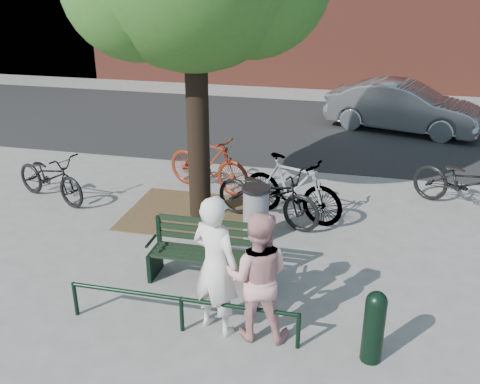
% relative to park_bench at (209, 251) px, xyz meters
% --- Properties ---
extents(ground, '(90.00, 90.00, 0.00)m').
position_rel_park_bench_xyz_m(ground, '(0.00, -0.08, -0.48)').
color(ground, gray).
rests_on(ground, ground).
extents(dirt_pit, '(2.40, 2.00, 0.02)m').
position_rel_park_bench_xyz_m(dirt_pit, '(-1.00, 2.12, -0.47)').
color(dirt_pit, brown).
rests_on(dirt_pit, ground).
extents(road, '(40.00, 7.00, 0.01)m').
position_rel_park_bench_xyz_m(road, '(0.00, 8.42, -0.47)').
color(road, black).
rests_on(road, ground).
extents(park_bench, '(1.74, 0.54, 0.97)m').
position_rel_park_bench_xyz_m(park_bench, '(0.00, 0.00, 0.00)').
color(park_bench, black).
rests_on(park_bench, ground).
extents(guard_railing, '(3.06, 0.06, 0.51)m').
position_rel_park_bench_xyz_m(guard_railing, '(0.00, -1.28, -0.08)').
color(guard_railing, black).
rests_on(guard_railing, ground).
extents(person_left, '(0.81, 0.68, 1.87)m').
position_rel_park_bench_xyz_m(person_left, '(0.42, -1.13, 0.46)').
color(person_left, silver).
rests_on(person_left, ground).
extents(person_right, '(0.89, 0.73, 1.71)m').
position_rel_park_bench_xyz_m(person_right, '(0.95, -1.13, 0.38)').
color(person_right, '#CC8F8C').
rests_on(person_right, ground).
extents(bollard, '(0.25, 0.25, 0.94)m').
position_rel_park_bench_xyz_m(bollard, '(2.38, -1.28, 0.03)').
color(bollard, black).
rests_on(bollard, ground).
extents(litter_bin, '(0.48, 0.48, 0.98)m').
position_rel_park_bench_xyz_m(litter_bin, '(0.41, 1.40, 0.02)').
color(litter_bin, gray).
rests_on(litter_bin, ground).
extents(bicycle_a, '(2.03, 1.32, 1.01)m').
position_rel_park_bench_xyz_m(bicycle_a, '(-3.91, 2.12, 0.02)').
color(bicycle_a, black).
rests_on(bicycle_a, ground).
extents(bicycle_b, '(2.08, 1.21, 1.21)m').
position_rel_park_bench_xyz_m(bicycle_b, '(-1.00, 3.35, 0.12)').
color(bicycle_b, '#611D0D').
rests_on(bicycle_b, ground).
extents(bicycle_c, '(2.22, 1.38, 1.10)m').
position_rel_park_bench_xyz_m(bicycle_c, '(0.48, 2.12, 0.07)').
color(bicycle_c, black).
rests_on(bicycle_c, ground).
extents(bicycle_d, '(2.09, 1.22, 1.21)m').
position_rel_park_bench_xyz_m(bicycle_d, '(0.88, 2.40, 0.13)').
color(bicycle_d, gray).
rests_on(bicycle_d, ground).
extents(bicycle_e, '(2.21, 1.73, 1.12)m').
position_rel_park_bench_xyz_m(bicycle_e, '(4.08, 3.53, 0.08)').
color(bicycle_e, black).
rests_on(bicycle_e, ground).
extents(parked_car, '(4.46, 2.55, 1.39)m').
position_rel_park_bench_xyz_m(parked_car, '(3.12, 8.85, 0.22)').
color(parked_car, slate).
rests_on(parked_car, ground).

